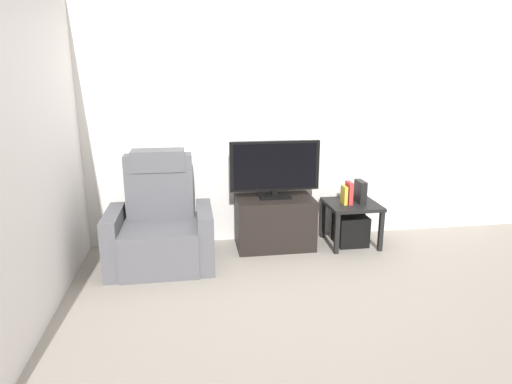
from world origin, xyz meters
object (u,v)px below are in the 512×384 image
(subwoofer_box, at_px, (350,230))
(game_console, at_px, (360,192))
(side_table, at_px, (352,209))
(television, at_px, (275,168))
(recliner_armchair, at_px, (160,227))
(tv_stand, at_px, (275,222))
(book_leftmost, at_px, (344,195))
(book_middle, at_px, (349,193))

(subwoofer_box, relative_size, game_console, 1.37)
(side_table, bearing_deg, subwoofer_box, -161.57)
(television, relative_size, game_console, 3.95)
(recliner_armchair, height_order, game_console, recliner_armchair)
(tv_stand, distance_m, side_table, 0.84)
(recliner_armchair, height_order, book_leftmost, recliner_armchair)
(tv_stand, relative_size, game_console, 3.42)
(recliner_armchair, height_order, subwoofer_box, recliner_armchair)
(book_middle, bearing_deg, book_leftmost, 180.00)
(tv_stand, xyz_separation_m, book_middle, (0.78, -0.07, 0.31))
(tv_stand, relative_size, television, 0.87)
(subwoofer_box, distance_m, book_middle, 0.42)
(television, height_order, side_table, television)
(subwoofer_box, bearing_deg, book_leftmost, -168.69)
(tv_stand, height_order, recliner_armchair, recliner_armchair)
(tv_stand, distance_m, recliner_armchair, 1.20)
(book_leftmost, bearing_deg, subwoofer_box, 11.31)
(television, xyz_separation_m, recliner_armchair, (-1.17, -0.27, -0.48))
(recliner_armchair, bearing_deg, book_leftmost, -4.70)
(tv_stand, distance_m, book_middle, 0.84)
(game_console, bearing_deg, recliner_armchair, -174.31)
(game_console, bearing_deg, book_middle, -167.69)
(side_table, xyz_separation_m, book_middle, (-0.05, -0.02, 0.19))
(side_table, xyz_separation_m, subwoofer_box, (-0.00, -0.00, -0.23))
(side_table, xyz_separation_m, book_leftmost, (-0.10, -0.02, 0.17))
(book_leftmost, bearing_deg, tv_stand, 174.37)
(television, relative_size, side_table, 1.73)
(side_table, height_order, subwoofer_box, side_table)
(recliner_armchair, distance_m, side_table, 2.00)
(side_table, bearing_deg, game_console, 6.34)
(side_table, height_order, book_middle, book_middle)
(subwoofer_box, distance_m, game_console, 0.43)
(side_table, relative_size, game_console, 2.28)
(recliner_armchair, relative_size, side_table, 2.00)
(subwoofer_box, bearing_deg, game_console, 6.34)
(television, bearing_deg, book_middle, -6.63)
(side_table, bearing_deg, book_leftmost, -168.69)
(side_table, bearing_deg, book_middle, -157.15)
(book_middle, distance_m, game_console, 0.14)
(book_middle, xyz_separation_m, game_console, (0.14, 0.03, 0.00))
(tv_stand, xyz_separation_m, game_console, (0.92, -0.04, 0.31))
(tv_stand, xyz_separation_m, side_table, (0.83, -0.05, 0.12))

